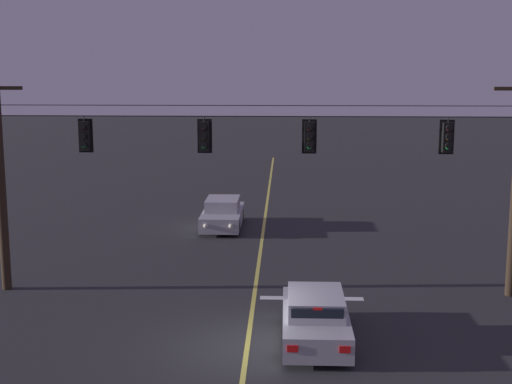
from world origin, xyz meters
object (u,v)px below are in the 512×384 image
object	(u,v)px
traffic_light_left_inner	(204,136)
traffic_light_right_inner	(448,137)
traffic_light_leftmost	(84,136)
car_waiting_near_lane	(315,318)
traffic_light_centre	(309,137)
car_oncoming_lead	(223,214)

from	to	relation	value
traffic_light_left_inner	traffic_light_right_inner	world-z (taller)	same
traffic_light_leftmost	traffic_light_left_inner	bearing A→B (deg)	0.00
traffic_light_left_inner	car_waiting_near_lane	size ratio (longest dim) A/B	0.28
traffic_light_centre	traffic_light_right_inner	size ratio (longest dim) A/B	1.00
traffic_light_centre	car_oncoming_lead	distance (m)	11.40
traffic_light_leftmost	car_oncoming_lead	size ratio (longest dim) A/B	0.28
traffic_light_left_inner	traffic_light_right_inner	size ratio (longest dim) A/B	1.00
traffic_light_leftmost	traffic_light_centre	size ratio (longest dim) A/B	1.00
car_oncoming_lead	car_waiting_near_lane	bearing A→B (deg)	-74.78
car_waiting_near_lane	car_oncoming_lead	world-z (taller)	same
traffic_light_centre	traffic_light_right_inner	distance (m)	4.44
traffic_light_leftmost	traffic_light_centre	bearing A→B (deg)	0.00
traffic_light_left_inner	traffic_light_centre	size ratio (longest dim) A/B	1.00
traffic_light_left_inner	traffic_light_right_inner	distance (m)	7.87
car_waiting_near_lane	traffic_light_leftmost	bearing A→B (deg)	150.47
car_waiting_near_lane	car_oncoming_lead	distance (m)	14.48
car_oncoming_lead	traffic_light_centre	bearing A→B (deg)	-69.13
traffic_light_right_inner	car_oncoming_lead	bearing A→B (deg)	129.93
traffic_light_leftmost	car_waiting_near_lane	xyz separation A→B (m)	(7.46, -4.23, -4.62)
car_oncoming_lead	traffic_light_right_inner	bearing A→B (deg)	-50.07
traffic_light_centre	car_waiting_near_lane	world-z (taller)	traffic_light_centre
traffic_light_centre	car_oncoming_lead	world-z (taller)	traffic_light_centre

